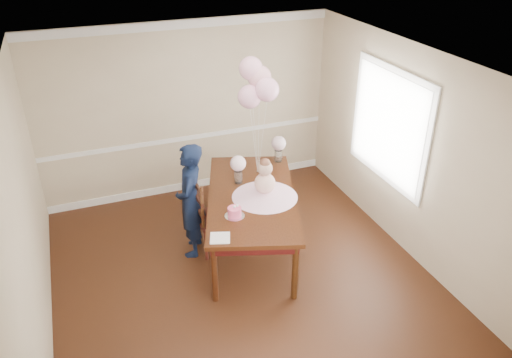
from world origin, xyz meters
name	(u,v)px	position (x,y,z in m)	size (l,w,h in m)	color
floor	(244,280)	(0.00, 0.00, 0.00)	(4.50, 5.00, 0.00)	black
ceiling	(241,67)	(0.00, 0.00, 2.70)	(4.50, 5.00, 0.02)	white
wall_back	(188,110)	(0.00, 2.50, 1.35)	(4.50, 0.02, 2.70)	tan
wall_front	(362,350)	(0.00, -2.50, 1.35)	(4.50, 0.02, 2.70)	tan
wall_left	(25,227)	(-2.25, 0.00, 1.35)	(0.02, 5.00, 2.70)	tan
wall_right	(411,154)	(2.25, 0.00, 1.35)	(0.02, 5.00, 2.70)	tan
chair_rail_trim	(190,138)	(0.00, 2.49, 0.90)	(4.50, 0.02, 0.07)	white
crown_molding	(182,25)	(0.00, 2.49, 2.63)	(4.50, 0.02, 0.12)	silver
baseboard_trim	(193,184)	(0.00, 2.49, 0.06)	(4.50, 0.02, 0.12)	white
window_frame	(389,125)	(2.23, 0.50, 1.55)	(0.02, 1.66, 1.56)	white
window_blinds	(388,126)	(2.21, 0.50, 1.55)	(0.01, 1.50, 1.40)	white
dining_table_top	(252,197)	(0.33, 0.61, 0.80)	(1.11, 2.21, 0.06)	black
table_apron	(252,202)	(0.33, 0.61, 0.72)	(1.00, 2.10, 0.11)	black
table_leg_fl	(215,274)	(-0.43, -0.21, 0.39)	(0.08, 0.08, 0.77)	black
table_leg_fr	(295,272)	(0.45, -0.50, 0.39)	(0.08, 0.08, 0.77)	black
table_leg_bl	(219,186)	(0.22, 1.72, 0.39)	(0.08, 0.08, 0.77)	black
table_leg_br	(280,185)	(1.10, 1.43, 0.39)	(0.08, 0.08, 0.77)	black
baby_skirt	(265,193)	(0.47, 0.51, 0.88)	(0.84, 0.84, 0.11)	#F4B4D5
baby_torso	(265,183)	(0.47, 0.51, 1.03)	(0.27, 0.27, 0.27)	#FFA1BB
baby_head	(265,168)	(0.47, 0.51, 1.24)	(0.19, 0.19, 0.19)	tan
baby_hair	(265,164)	(0.47, 0.51, 1.31)	(0.13, 0.13, 0.13)	brown
cake_platter	(235,216)	(-0.03, 0.21, 0.83)	(0.24, 0.24, 0.01)	silver
birthday_cake	(235,212)	(-0.03, 0.21, 0.89)	(0.17, 0.17, 0.11)	#FF5082
cake_flower_a	(234,207)	(-0.03, 0.21, 0.97)	(0.03, 0.03, 0.03)	white
cake_flower_b	(237,206)	(0.00, 0.22, 0.97)	(0.03, 0.03, 0.03)	white
rose_vase_near	(238,177)	(0.28, 0.98, 0.92)	(0.11, 0.11, 0.18)	white
roses_near	(238,163)	(0.28, 0.98, 1.12)	(0.21, 0.21, 0.21)	white
rose_vase_far	(278,156)	(1.03, 1.37, 0.92)	(0.11, 0.11, 0.18)	white
roses_far	(279,143)	(1.03, 1.37, 1.12)	(0.21, 0.21, 0.21)	beige
napkin	(220,238)	(-0.33, -0.16, 0.84)	(0.22, 0.22, 0.01)	white
balloon_weight	(258,172)	(0.63, 1.15, 0.84)	(0.04, 0.04, 0.02)	#B6B6BB
balloon_a	(250,97)	(0.53, 1.19, 1.94)	(0.31, 0.31, 0.31)	#FBB1D4
balloon_b	(267,90)	(0.72, 1.06, 2.05)	(0.31, 0.31, 0.31)	#FFB4D9
balloon_c	(260,77)	(0.69, 1.25, 2.16)	(0.31, 0.31, 0.31)	#EDA7B9
balloon_d	(251,68)	(0.59, 1.31, 2.27)	(0.31, 0.31, 0.31)	#F9B0CE
balloon_ribbon_a	(254,141)	(0.58, 1.17, 1.31)	(0.00, 0.00, 0.93)	white
balloon_ribbon_b	(262,138)	(0.67, 1.11, 1.36)	(0.00, 0.00, 1.04)	white
balloon_ribbon_c	(259,132)	(0.66, 1.20, 1.42)	(0.00, 0.00, 1.15)	white
balloon_ribbon_d	(255,128)	(0.61, 1.23, 1.47)	(0.00, 0.00, 1.26)	white
dining_chair_seat	(214,217)	(-0.13, 0.77, 0.49)	(0.48, 0.48, 0.05)	#3A140F
chair_leg_fl	(206,245)	(-0.31, 0.57, 0.23)	(0.04, 0.04, 0.47)	#39130F
chair_leg_fr	(234,238)	(0.08, 0.59, 0.23)	(0.04, 0.04, 0.47)	#3D2010
chair_leg_bl	(197,229)	(-0.34, 0.96, 0.23)	(0.04, 0.04, 0.47)	#3C2010
chair_leg_br	(224,223)	(0.05, 0.98, 0.23)	(0.04, 0.04, 0.47)	black
chair_back_post_l	(202,208)	(-0.34, 0.57, 0.80)	(0.04, 0.04, 0.61)	#3D2110
chair_back_post_r	(193,193)	(-0.36, 0.96, 0.80)	(0.04, 0.04, 0.61)	black
chair_slat_low	(198,209)	(-0.35, 0.76, 0.67)	(0.03, 0.43, 0.05)	#3C1910
chair_slat_mid	(197,198)	(-0.35, 0.76, 0.85)	(0.03, 0.43, 0.05)	#35160E
chair_slat_top	(196,186)	(-0.35, 0.76, 1.02)	(0.03, 0.43, 0.05)	black
woman	(191,201)	(-0.42, 0.83, 0.78)	(0.57, 0.38, 1.56)	black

